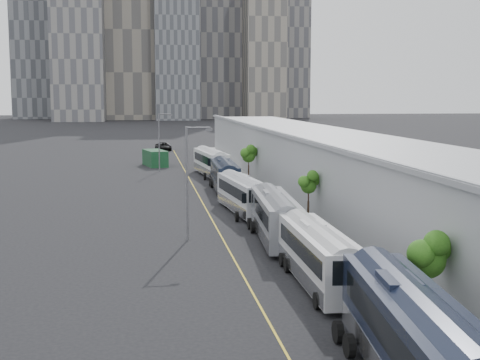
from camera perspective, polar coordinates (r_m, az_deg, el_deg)
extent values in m
cube|color=gray|center=(59.89, 7.87, -3.44)|extent=(10.00, 170.00, 0.12)
cube|color=gold|center=(57.91, -2.19, -3.79)|extent=(0.12, 160.00, 0.02)
cube|color=gray|center=(60.60, 11.56, -0.20)|extent=(12.00, 160.00, 6.80)
cube|color=gray|center=(60.34, 11.62, 2.11)|extent=(12.45, 160.40, 2.57)
cube|color=gray|center=(58.51, 6.20, 3.19)|extent=(0.30, 160.00, 0.40)
cube|color=slate|center=(304.99, -13.73, 13.86)|extent=(22.00, 22.00, 95.00)
cube|color=slate|center=(313.27, -5.46, 12.47)|extent=(20.00, 20.00, 80.00)
cube|color=slate|center=(336.00, -2.14, 14.28)|extent=(24.00, 24.00, 105.00)
cube|color=gray|center=(312.43, 2.09, 11.59)|extent=(18.00, 18.00, 70.00)
cube|color=slate|center=(347.63, -16.50, 14.17)|extent=(28.00, 26.00, 110.00)
cube|color=slate|center=(350.78, 3.86, 12.73)|extent=(22.00, 22.00, 90.00)
cube|color=black|center=(26.40, 14.59, -13.02)|extent=(4.14, 13.84, 3.30)
cube|color=black|center=(26.03, 14.82, -11.94)|extent=(4.02, 12.22, 1.12)
cube|color=black|center=(27.24, 13.43, -8.36)|extent=(1.60, 2.44, 0.31)
cube|color=silver|center=(39.46, 6.70, -6.43)|extent=(2.51, 12.04, 2.91)
cube|color=black|center=(39.17, 6.78, -5.74)|extent=(2.56, 10.60, 0.99)
cube|color=silver|center=(39.69, 6.68, -7.73)|extent=(2.55, 11.80, 0.93)
cube|color=silver|center=(40.44, 6.23, -3.78)|extent=(1.22, 2.04, 0.28)
cube|color=slate|center=(51.03, 3.05, -3.18)|extent=(3.28, 12.69, 3.04)
cube|color=black|center=(50.75, 3.09, -2.61)|extent=(3.25, 11.19, 1.03)
cube|color=silver|center=(51.21, 3.04, -4.25)|extent=(3.30, 12.44, 0.97)
cube|color=slate|center=(52.16, 2.75, -1.10)|extent=(1.38, 2.20, 0.29)
cube|color=silver|center=(63.16, 0.26, -1.24)|extent=(3.58, 12.15, 2.90)
cube|color=black|center=(62.91, 0.29, -0.80)|extent=(3.50, 10.73, 0.99)
cube|color=silver|center=(63.30, 0.26, -2.07)|extent=(3.60, 11.92, 0.93)
cube|color=silver|center=(64.30, 0.08, 0.34)|extent=(1.39, 2.14, 0.28)
cube|color=black|center=(77.86, -1.32, 0.38)|extent=(2.76, 12.24, 2.95)
cube|color=black|center=(77.62, -1.30, 0.75)|extent=(2.78, 10.78, 1.00)
cube|color=silver|center=(77.98, -1.32, -0.31)|extent=(2.79, 12.00, 0.94)
cube|color=black|center=(79.08, -1.44, 1.66)|extent=(1.27, 2.09, 0.28)
cube|color=white|center=(92.75, -2.49, 1.53)|extent=(3.88, 12.99, 3.10)
cube|color=black|center=(92.50, -2.48, 1.86)|extent=(3.78, 11.47, 1.05)
cube|color=silver|center=(92.85, -2.49, 0.92)|extent=(3.89, 12.74, 0.99)
cube|color=white|center=(94.06, -2.58, 2.64)|extent=(1.50, 2.29, 0.30)
cylinder|color=black|center=(33.72, 15.61, -9.01)|extent=(0.18, 0.18, 3.56)
sphere|color=#164F12|center=(33.28, 15.71, -6.11)|extent=(1.80, 1.80, 1.80)
cylinder|color=black|center=(56.26, 5.85, -2.13)|extent=(0.18, 0.18, 3.92)
sphere|color=#164F12|center=(56.00, 5.87, -0.28)|extent=(1.34, 1.34, 1.34)
cylinder|color=black|center=(86.38, 0.74, 1.07)|extent=(0.18, 0.18, 3.66)
sphere|color=#164F12|center=(86.20, 0.74, 2.25)|extent=(1.75, 1.75, 1.75)
cylinder|color=#59595E|center=(50.93, -4.55, -0.35)|extent=(0.18, 0.18, 8.75)
cylinder|color=#59595E|center=(50.61, -3.58, 4.48)|extent=(1.80, 0.14, 0.14)
cube|color=#59595E|center=(50.69, -2.67, 4.32)|extent=(0.50, 0.22, 0.18)
cylinder|color=#59595E|center=(98.33, -6.92, 3.18)|extent=(0.18, 0.18, 8.50)
cylinder|color=#59595E|center=(98.16, -6.43, 5.61)|extent=(1.80, 0.14, 0.14)
cube|color=#59595E|center=(98.19, -5.96, 5.53)|extent=(0.50, 0.22, 0.18)
cube|color=#11391E|center=(106.50, -7.26, 1.87)|extent=(4.06, 6.90, 2.52)
imported|color=black|center=(136.70, -6.56, 2.86)|extent=(3.42, 6.20, 1.64)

